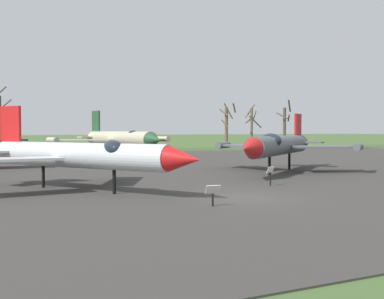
{
  "coord_description": "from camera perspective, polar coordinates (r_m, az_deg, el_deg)",
  "views": [
    {
      "loc": [
        -11.23,
        -18.18,
        3.1
      ],
      "look_at": [
        3.72,
        13.38,
        1.68
      ],
      "focal_mm": 44.02,
      "sensor_mm": 36.0,
      "label": 1
    }
  ],
  "objects": [
    {
      "name": "ground_plane",
      "position": [
        21.59,
        6.32,
        -5.94
      ],
      "size": [
        600.0,
        600.0,
        0.0
      ],
      "primitive_type": "plane",
      "color": "#425B2D"
    },
    {
      "name": "bare_tree_far_right",
      "position": [
        91.32,
        11.19,
        2.99
      ],
      "size": [
        3.1,
        2.18,
        8.9
      ],
      "color": "brown",
      "rests_on": "ground"
    },
    {
      "name": "bare_tree_left_of_center",
      "position": [
        73.04,
        -22.26,
        3.39
      ],
      "size": [
        3.11,
        3.08,
        9.56
      ],
      "color": "brown",
      "rests_on": "ground"
    },
    {
      "name": "info_placard_rear_right",
      "position": [
        18.99,
        2.52,
        -5.3
      ],
      "size": [
        0.62,
        0.38,
        0.91
      ],
      "color": "black",
      "rests_on": "ground"
    },
    {
      "name": "asphalt_apron",
      "position": [
        36.53,
        -7.37,
        -2.51
      ],
      "size": [
        103.09,
        54.83,
        0.05
      ],
      "primitive_type": "cube",
      "color": "#383533",
      "rests_on": "ground"
    },
    {
      "name": "grass_verge_strip",
      "position": [
        69.03,
        -15.97,
        -0.3
      ],
      "size": [
        163.09,
        12.0,
        0.06
      ],
      "primitive_type": "cube",
      "color": "#384F29",
      "rests_on": "ground"
    },
    {
      "name": "jet_fighter_rear_right",
      "position": [
        24.3,
        -13.32,
        -0.6
      ],
      "size": [
        10.35,
        12.04,
        4.46
      ],
      "color": "silver",
      "rests_on": "ground"
    },
    {
      "name": "bare_tree_right_of_center",
      "position": [
        89.65,
        7.25,
        3.03
      ],
      "size": [
        2.74,
        2.65,
        8.07
      ],
      "color": "brown",
      "rests_on": "ground"
    },
    {
      "name": "jet_fighter_rear_left",
      "position": [
        34.59,
        10.52,
        0.55
      ],
      "size": [
        12.55,
        11.51,
        4.47
      ],
      "color": "#565B60",
      "rests_on": "ground"
    },
    {
      "name": "info_placard_rear_left",
      "position": [
        26.28,
        9.48,
        -3.01
      ],
      "size": [
        0.5,
        0.3,
        1.11
      ],
      "color": "black",
      "rests_on": "ground"
    },
    {
      "name": "bare_tree_center",
      "position": [
        86.14,
        4.24,
        3.08
      ],
      "size": [
        3.48,
        2.66,
        8.08
      ],
      "color": "brown",
      "rests_on": "ground"
    },
    {
      "name": "info_placard_front_right",
      "position": [
        43.06,
        -4.03,
        -1.06
      ],
      "size": [
        0.66,
        0.34,
        0.83
      ],
      "color": "black",
      "rests_on": "ground"
    },
    {
      "name": "jet_fighter_front_right",
      "position": [
        49.9,
        -8.75,
        1.34
      ],
      "size": [
        13.73,
        15.93,
        5.35
      ],
      "color": "#B7B293",
      "rests_on": "ground"
    }
  ]
}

